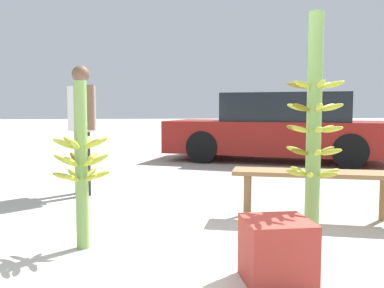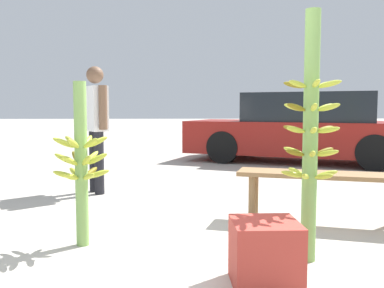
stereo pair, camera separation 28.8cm
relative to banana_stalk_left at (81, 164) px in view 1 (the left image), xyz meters
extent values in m
plane|color=#B2AA9E|center=(0.79, -0.51, -0.65)|extent=(80.00, 80.00, 0.00)
cylinder|color=#7AA851|center=(0.00, 0.00, -0.01)|extent=(0.10, 0.10, 1.27)
ellipsoid|color=#ADB733|center=(-0.09, 0.08, 0.16)|extent=(0.16, 0.15, 0.11)
ellipsoid|color=#ADB733|center=(-0.12, -0.04, 0.16)|extent=(0.18, 0.09, 0.11)
ellipsoid|color=#ADB733|center=(-0.03, -0.12, 0.16)|extent=(0.08, 0.18, 0.11)
ellipsoid|color=#ADB733|center=(0.09, -0.08, 0.16)|extent=(0.16, 0.15, 0.11)
ellipsoid|color=#ADB733|center=(0.12, 0.04, 0.16)|extent=(0.18, 0.09, 0.11)
ellipsoid|color=#ADB733|center=(0.03, 0.12, 0.16)|extent=(0.08, 0.18, 0.11)
ellipsoid|color=#ADB733|center=(0.06, 0.11, 0.03)|extent=(0.12, 0.17, 0.12)
ellipsoid|color=#736414|center=(-0.06, 0.11, 0.03)|extent=(0.13, 0.17, 0.12)
ellipsoid|color=#ADB733|center=(-0.12, 0.00, 0.03)|extent=(0.18, 0.04, 0.12)
ellipsoid|color=#ADB733|center=(-0.06, -0.11, 0.03)|extent=(0.12, 0.17, 0.12)
ellipsoid|color=#ADB733|center=(0.06, -0.11, 0.03)|extent=(0.13, 0.17, 0.12)
ellipsoid|color=#ADB733|center=(0.12, 0.00, 0.03)|extent=(0.18, 0.04, 0.12)
ellipsoid|color=#ADB733|center=(0.08, -0.10, -0.09)|extent=(0.14, 0.17, 0.09)
ellipsoid|color=#ADB733|center=(0.13, 0.02, -0.09)|extent=(0.18, 0.06, 0.09)
ellipsoid|color=#736414|center=(0.05, 0.12, -0.09)|extent=(0.11, 0.18, 0.09)
ellipsoid|color=#ADB733|center=(-0.08, 0.10, -0.09)|extent=(0.14, 0.17, 0.09)
ellipsoid|color=#ADB733|center=(-0.13, -0.02, -0.09)|extent=(0.18, 0.06, 0.09)
ellipsoid|color=#ADB733|center=(-0.05, -0.12, -0.09)|extent=(0.11, 0.18, 0.09)
cylinder|color=#7AA851|center=(1.66, -0.41, 0.22)|extent=(0.10, 0.10, 1.73)
ellipsoid|color=#ADB733|center=(1.66, -0.28, 0.58)|extent=(0.05, 0.16, 0.07)
ellipsoid|color=#736414|center=(1.55, -0.34, 0.58)|extent=(0.15, 0.12, 0.07)
ellipsoid|color=#ADB733|center=(1.54, -0.46, 0.58)|extent=(0.16, 0.10, 0.07)
ellipsoid|color=#ADB733|center=(1.65, -0.53, 0.58)|extent=(0.05, 0.16, 0.07)
ellipsoid|color=#ADB733|center=(1.76, -0.47, 0.58)|extent=(0.15, 0.12, 0.07)
ellipsoid|color=#ADB733|center=(1.77, -0.35, 0.58)|extent=(0.16, 0.10, 0.07)
ellipsoid|color=#ADB733|center=(1.64, -0.53, 0.42)|extent=(0.06, 0.16, 0.08)
ellipsoid|color=#ADB733|center=(1.75, -0.48, 0.42)|extent=(0.15, 0.13, 0.08)
ellipsoid|color=#ADB733|center=(1.77, -0.36, 0.42)|extent=(0.16, 0.09, 0.08)
ellipsoid|color=#ADB733|center=(1.68, -0.28, 0.42)|extent=(0.06, 0.16, 0.08)
ellipsoid|color=#ADB733|center=(1.56, -0.33, 0.42)|extent=(0.15, 0.13, 0.08)
ellipsoid|color=#736414|center=(1.54, -0.45, 0.42)|extent=(0.16, 0.09, 0.08)
ellipsoid|color=#736414|center=(1.77, -0.36, 0.27)|extent=(0.16, 0.09, 0.07)
ellipsoid|color=#ADB733|center=(1.67, -0.28, 0.27)|extent=(0.06, 0.16, 0.07)
ellipsoid|color=#736414|center=(1.56, -0.33, 0.27)|extent=(0.15, 0.13, 0.07)
ellipsoid|color=#ADB733|center=(1.54, -0.45, 0.27)|extent=(0.16, 0.09, 0.07)
ellipsoid|color=#ADB733|center=(1.64, -0.53, 0.27)|extent=(0.06, 0.16, 0.07)
ellipsoid|color=#ADB733|center=(1.75, -0.48, 0.27)|extent=(0.15, 0.13, 0.07)
ellipsoid|color=#ADB733|center=(1.56, -0.33, 0.12)|extent=(0.15, 0.13, 0.07)
ellipsoid|color=#736414|center=(1.54, -0.45, 0.12)|extent=(0.16, 0.09, 0.07)
ellipsoid|color=#ADB733|center=(1.63, -0.53, 0.12)|extent=(0.07, 0.16, 0.07)
ellipsoid|color=#ADB733|center=(1.75, -0.49, 0.12)|extent=(0.15, 0.13, 0.07)
ellipsoid|color=#736414|center=(1.77, -0.36, 0.12)|extent=(0.16, 0.09, 0.07)
ellipsoid|color=#ADB733|center=(1.68, -0.28, 0.12)|extent=(0.07, 0.16, 0.07)
ellipsoid|color=#ADB733|center=(1.59, -0.30, -0.04)|extent=(0.11, 0.16, 0.07)
ellipsoid|color=#ADB733|center=(1.53, -0.41, -0.04)|extent=(0.16, 0.04, 0.07)
ellipsoid|color=#ADB733|center=(1.59, -0.51, -0.04)|extent=(0.11, 0.16, 0.07)
ellipsoid|color=#ADB733|center=(1.72, -0.51, -0.04)|extent=(0.11, 0.16, 0.07)
ellipsoid|color=#ADB733|center=(1.78, -0.40, -0.04)|extent=(0.16, 0.04, 0.07)
ellipsoid|color=#ADB733|center=(1.72, -0.30, -0.04)|extent=(0.11, 0.16, 0.07)
cylinder|color=black|center=(-0.21, 2.00, -0.26)|extent=(0.16, 0.16, 0.79)
cylinder|color=black|center=(-0.31, 2.17, -0.26)|extent=(0.16, 0.16, 0.79)
cube|color=white|center=(-0.26, 2.09, 0.41)|extent=(0.38, 0.47, 0.56)
cylinder|color=brown|center=(-0.13, 1.85, 0.43)|extent=(0.14, 0.14, 0.53)
cylinder|color=brown|center=(-0.39, 2.32, 0.43)|extent=(0.14, 0.14, 0.53)
sphere|color=brown|center=(-0.26, 2.09, 0.83)|extent=(0.21, 0.21, 0.21)
cube|color=olive|center=(2.09, 0.54, -0.20)|extent=(1.58, 0.83, 0.04)
cylinder|color=olive|center=(1.52, 0.87, -0.43)|extent=(0.06, 0.06, 0.44)
cylinder|color=olive|center=(2.73, 0.47, -0.43)|extent=(0.06, 0.06, 0.44)
cylinder|color=olive|center=(1.44, 0.62, -0.43)|extent=(0.06, 0.06, 0.44)
cube|color=maroon|center=(3.21, 5.06, -0.16)|extent=(4.67, 3.33, 0.64)
cube|color=black|center=(3.37, 4.99, 0.44)|extent=(2.83, 2.40, 0.55)
cylinder|color=black|center=(1.67, 4.92, -0.34)|extent=(0.65, 0.44, 0.63)
cylinder|color=black|center=(2.29, 6.31, -0.34)|extent=(0.65, 0.44, 0.63)
cylinder|color=black|center=(4.13, 3.81, -0.34)|extent=(0.65, 0.44, 0.63)
cylinder|color=black|center=(4.76, 5.20, -0.34)|extent=(0.65, 0.44, 0.63)
cube|color=#B2382D|center=(1.26, -0.82, -0.45)|extent=(0.39, 0.39, 0.39)
camera|label=1|loc=(0.43, -3.28, 0.42)|focal=40.00mm
camera|label=2|loc=(0.72, -3.30, 0.42)|focal=40.00mm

